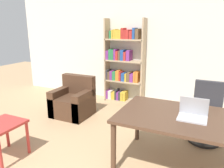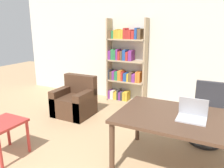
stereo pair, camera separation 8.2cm
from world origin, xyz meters
The scene contains 7 objects.
wall_back centered at (0.00, 4.53, 1.35)m, with size 8.00×0.06×2.70m.
desk centered at (1.03, 2.17, 0.67)m, with size 1.90×1.08×0.75m.
laptop centered at (1.02, 2.15, 0.81)m, with size 0.34×0.26×0.27m.
office_chair centered at (1.17, 3.13, 0.45)m, with size 0.51×0.51×0.99m.
side_table_blue centered at (-1.42, 1.33, 0.45)m, with size 0.51×0.54×0.54m.
armchair centered at (-1.44, 3.08, 0.28)m, with size 0.76×0.70×0.83m.
bookshelf centered at (-0.84, 4.34, 0.95)m, with size 0.99×0.28×2.04m.
Camera 2 is at (1.25, -0.52, 1.87)m, focal length 35.00 mm.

